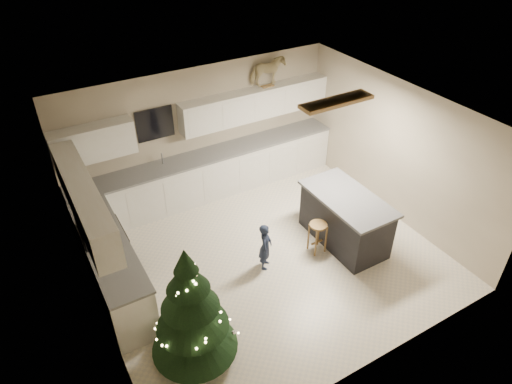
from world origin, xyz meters
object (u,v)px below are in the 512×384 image
bar_stool (318,231)px  christmas_tree (192,316)px  toddler (265,246)px  rocking_horse (268,71)px  island (345,219)px

bar_stool → christmas_tree: (-2.70, -0.88, 0.36)m
bar_stool → toddler: toddler is taller
rocking_horse → bar_stool: bearing=171.6°
christmas_tree → rocking_horse: size_ratio=2.78×
island → bar_stool: (-0.57, 0.02, -0.04)m
toddler → christmas_tree: bearing=160.2°
bar_stool → christmas_tree: christmas_tree is taller
toddler → rocking_horse: bearing=8.4°
island → rocking_horse: 3.21m
island → toddler: (-1.55, 0.13, -0.05)m
island → toddler: 1.56m
toddler → rocking_horse: size_ratio=1.25×
christmas_tree → toddler: (1.71, 0.99, -0.36)m
christmas_tree → rocking_horse: rocking_horse is taller
bar_stool → rocking_horse: bearing=77.8°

